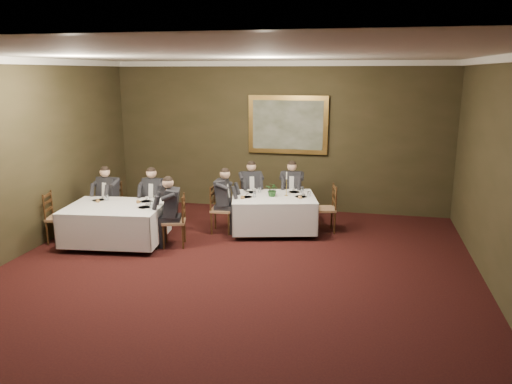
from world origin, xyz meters
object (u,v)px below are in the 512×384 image
at_px(diner_main_endleft, 222,208).
at_px(diner_sec_backright, 155,206).
at_px(diner_main_backleft, 251,198).
at_px(candlestick, 286,187).
at_px(chair_main_backleft, 251,208).
at_px(chair_sec_endright, 175,231).
at_px(chair_main_endleft, 221,219).
at_px(chair_sec_backleft, 111,215).
at_px(chair_main_endright, 325,218).
at_px(table_main, 273,211).
at_px(centerpiece, 273,189).
at_px(diner_sec_endright, 174,220).
at_px(diner_sec_backleft, 110,205).
at_px(chair_sec_backright, 156,217).
at_px(table_second, 116,221).
at_px(painting, 288,125).
at_px(diner_main_backright, 292,198).
at_px(chair_main_backright, 292,207).
at_px(chair_sec_endleft, 59,228).

relative_size(diner_main_endleft, diner_sec_backright, 1.00).
distance_m(diner_main_backleft, candlestick, 1.19).
xyz_separation_m(chair_main_backleft, diner_sec_backright, (-1.79, -1.16, 0.23)).
xyz_separation_m(diner_sec_backright, chair_sec_endright, (0.77, -0.84, -0.23)).
height_order(chair_main_endleft, chair_sec_backleft, same).
xyz_separation_m(chair_main_endright, chair_sec_backleft, (-4.47, -0.78, 0.00)).
distance_m(chair_main_endleft, candlestick, 1.51).
xyz_separation_m(table_main, diner_main_backleft, (-0.65, 0.73, 0.06)).
bearing_deg(centerpiece, diner_sec_endright, -143.44).
relative_size(table_main, chair_sec_endright, 1.97).
relative_size(diner_sec_backleft, chair_sec_backright, 1.35).
relative_size(table_second, painting, 1.05).
distance_m(chair_main_backleft, chair_main_endleft, 1.07).
height_order(chair_main_endleft, diner_main_endleft, diner_main_endleft).
height_order(table_main, diner_main_backright, diner_main_backright).
xyz_separation_m(chair_main_backleft, centerpiece, (0.64, -0.76, 0.63)).
height_order(chair_main_backright, chair_sec_backleft, same).
height_order(diner_sec_endright, centerpiece, diner_sec_endright).
bearing_deg(chair_main_backright, diner_sec_endright, 43.96).
bearing_deg(chair_main_backleft, chair_main_endleft, 44.88).
distance_m(candlestick, painting, 2.02).
relative_size(chair_sec_backright, diner_sec_backright, 0.74).
distance_m(table_second, diner_main_endleft, 2.12).
relative_size(chair_main_endleft, diner_sec_endright, 0.74).
xyz_separation_m(chair_main_endleft, diner_sec_backleft, (-2.37, -0.27, 0.23)).
relative_size(diner_sec_endright, chair_sec_endleft, 1.35).
xyz_separation_m(chair_sec_backright, diner_sec_endright, (0.76, -0.85, 0.23)).
height_order(chair_sec_endright, diner_sec_endright, diner_sec_endright).
distance_m(chair_main_backright, chair_main_endright, 1.08).
distance_m(chair_main_backleft, diner_sec_endright, 2.26).
bearing_deg(chair_main_backleft, table_second, 20.95).
bearing_deg(diner_main_backright, painting, -78.84).
xyz_separation_m(chair_sec_endleft, centerpiece, (3.95, 1.51, 0.63)).
bearing_deg(diner_main_backright, diner_sec_endright, 43.79).
bearing_deg(chair_sec_endleft, chair_main_endright, 96.43).
xyz_separation_m(table_main, chair_main_endleft, (-1.05, -0.26, -0.17)).
bearing_deg(diner_sec_backleft, diner_main_backleft, -147.46).
bearing_deg(table_second, diner_sec_endright, 6.73).
xyz_separation_m(chair_sec_endleft, candlestick, (4.22, 1.63, 0.67)).
relative_size(table_second, chair_main_endright, 1.97).
xyz_separation_m(chair_main_backright, diner_main_backright, (0.00, -0.01, 0.23)).
distance_m(diner_main_endleft, diner_sec_backleft, 2.40).
distance_m(table_second, chair_main_endright, 4.21).
bearing_deg(chair_main_endright, chair_sec_backright, 87.84).
height_order(chair_main_backright, painting, painting).
bearing_deg(diner_sec_backleft, chair_main_endleft, -165.36).
bearing_deg(diner_sec_endright, diner_main_endleft, -48.82).
height_order(chair_sec_endright, painting, painting).
relative_size(diner_main_backleft, chair_sec_backright, 1.35).
bearing_deg(chair_main_backright, chair_main_endleft, 38.37).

